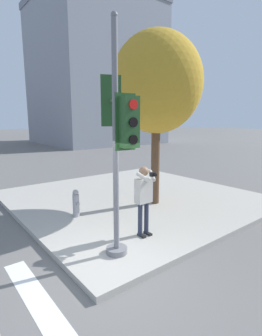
{
  "coord_description": "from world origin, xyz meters",
  "views": [
    {
      "loc": [
        -2.37,
        -3.74,
        2.91
      ],
      "look_at": [
        0.99,
        0.49,
        1.91
      ],
      "focal_mm": 28.0,
      "sensor_mm": 36.0,
      "label": 1
    }
  ],
  "objects": [
    {
      "name": "sidewalk_corner",
      "position": [
        3.5,
        3.5,
        0.07
      ],
      "size": [
        8.0,
        8.0,
        0.13
      ],
      "color": "#ADA89E",
      "rests_on": "ground_plane"
    },
    {
      "name": "person_photographer",
      "position": [
        1.6,
        0.76,
        1.16
      ],
      "size": [
        0.5,
        0.53,
        1.7
      ],
      "color": "black",
      "rests_on": "sidewalk_corner"
    },
    {
      "name": "ground_plane",
      "position": [
        0.0,
        0.0,
        0.0
      ],
      "size": [
        160.0,
        160.0,
        0.0
      ],
      "primitive_type": "plane",
      "color": "slate"
    },
    {
      "name": "building_right",
      "position": [
        15.17,
        25.41,
        8.39
      ],
      "size": [
        13.16,
        13.01,
        16.75
      ],
      "color": "gray",
      "rests_on": "ground_plane"
    },
    {
      "name": "traffic_signal_pole",
      "position": [
        0.62,
        0.44,
        2.66
      ],
      "size": [
        0.63,
        1.3,
        4.69
      ],
      "color": "slate",
      "rests_on": "sidewalk_corner"
    },
    {
      "name": "street_tree",
      "position": [
        3.55,
        2.42,
        4.01
      ],
      "size": [
        2.85,
        2.85,
        5.46
      ],
      "color": "brown",
      "rests_on": "sidewalk_corner"
    },
    {
      "name": "fire_hydrant",
      "position": [
        0.89,
        2.92,
        0.53
      ],
      "size": [
        0.19,
        0.25,
        0.8
      ],
      "color": "#99999E",
      "rests_on": "sidewalk_corner"
    }
  ]
}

